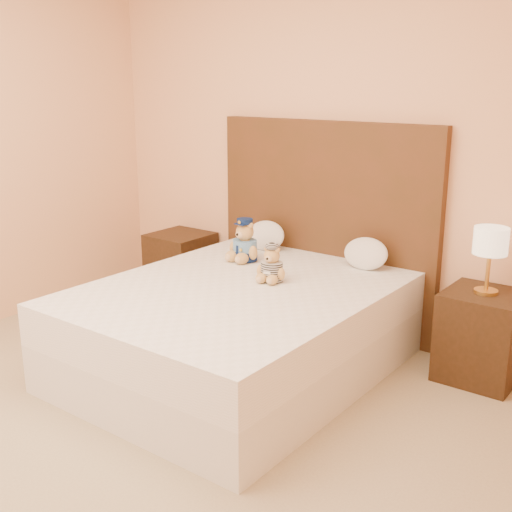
{
  "coord_description": "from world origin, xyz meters",
  "views": [
    {
      "loc": [
        2.34,
        -1.71,
        1.78
      ],
      "look_at": [
        -0.05,
        1.45,
        0.68
      ],
      "focal_mm": 45.0,
      "sensor_mm": 36.0,
      "label": 1
    }
  ],
  "objects": [
    {
      "name": "room_walls",
      "position": [
        0.0,
        0.46,
        1.81
      ],
      "size": [
        4.04,
        4.52,
        2.72
      ],
      "color": "#F1B183",
      "rests_on": "ground"
    },
    {
      "name": "pillow_left",
      "position": [
        -0.4,
        2.03,
        0.66
      ],
      "size": [
        0.32,
        0.21,
        0.23
      ],
      "primitive_type": "ellipsoid",
      "color": "white",
      "rests_on": "bed"
    },
    {
      "name": "pillow_right",
      "position": [
        0.43,
        2.03,
        0.66
      ],
      "size": [
        0.32,
        0.21,
        0.22
      ],
      "primitive_type": "ellipsoid",
      "color": "white",
      "rests_on": "bed"
    },
    {
      "name": "ground",
      "position": [
        0.0,
        0.0,
        0.0
      ],
      "size": [
        4.0,
        4.5,
        0.0
      ],
      "primitive_type": "cube",
      "color": "tan",
      "rests_on": "ground"
    },
    {
      "name": "teddy_police",
      "position": [
        -0.33,
        1.69,
        0.7
      ],
      "size": [
        0.27,
        0.26,
        0.3
      ],
      "primitive_type": null,
      "rotation": [
        0.0,
        0.0,
        -0.08
      ],
      "color": "tan",
      "rests_on": "bed"
    },
    {
      "name": "teddy_prisoner",
      "position": [
        0.1,
        1.42,
        0.66
      ],
      "size": [
        0.23,
        0.22,
        0.23
      ],
      "primitive_type": null,
      "rotation": [
        0.0,
        0.0,
        0.14
      ],
      "color": "tan",
      "rests_on": "bed"
    },
    {
      "name": "lamp",
      "position": [
        1.25,
        2.0,
        0.85
      ],
      "size": [
        0.2,
        0.2,
        0.4
      ],
      "color": "gold",
      "rests_on": "nightstand_right"
    },
    {
      "name": "bed",
      "position": [
        0.0,
        1.2,
        0.28
      ],
      "size": [
        1.6,
        2.0,
        0.55
      ],
      "color": "white",
      "rests_on": "ground"
    },
    {
      "name": "nightstand_right",
      "position": [
        1.25,
        2.0,
        0.28
      ],
      "size": [
        0.45,
        0.45,
        0.55
      ],
      "primitive_type": "cube",
      "color": "#372011",
      "rests_on": "ground"
    },
    {
      "name": "nightstand_left",
      "position": [
        -1.25,
        2.0,
        0.28
      ],
      "size": [
        0.45,
        0.45,
        0.55
      ],
      "primitive_type": "cube",
      "color": "#372011",
      "rests_on": "ground"
    },
    {
      "name": "headboard",
      "position": [
        0.0,
        2.21,
        0.75
      ],
      "size": [
        1.75,
        0.08,
        1.5
      ],
      "primitive_type": "cube",
      "color": "#4F2B17",
      "rests_on": "ground"
    }
  ]
}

